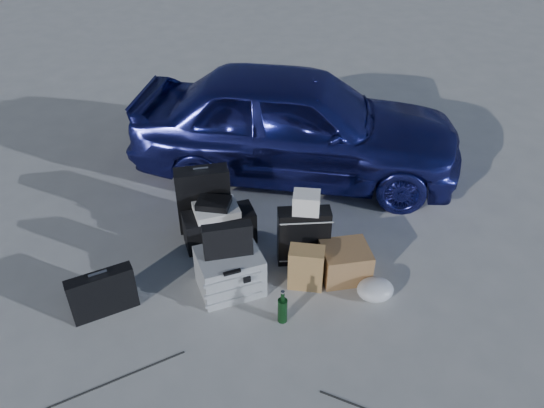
# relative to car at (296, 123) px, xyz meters

# --- Properties ---
(ground) EXTENTS (60.00, 60.00, 0.00)m
(ground) POSITION_rel_car_xyz_m (-0.70, -2.10, -0.59)
(ground) COLOR #A6A5A1
(ground) RESTS_ON ground
(car) EXTENTS (3.75, 2.50, 1.19)m
(car) POSITION_rel_car_xyz_m (0.00, 0.00, 0.00)
(car) COLOR navy
(car) RESTS_ON ground
(pelican_case) EXTENTS (0.57, 0.50, 0.37)m
(pelican_case) POSITION_rel_car_xyz_m (-0.94, -1.72, -0.41)
(pelican_case) COLOR #ACAFB2
(pelican_case) RESTS_ON ground
(laptop_bag) EXTENTS (0.40, 0.11, 0.29)m
(laptop_bag) POSITION_rel_car_xyz_m (-0.94, -1.72, -0.08)
(laptop_bag) COLOR black
(laptop_bag) RESTS_ON pelican_case
(briefcase) EXTENTS (0.52, 0.26, 0.40)m
(briefcase) POSITION_rel_car_xyz_m (-1.95, -1.81, -0.39)
(briefcase) COLOR black
(briefcase) RESTS_ON ground
(suitcase_left) EXTENTS (0.50, 0.19, 0.65)m
(suitcase_left) POSITION_rel_car_xyz_m (-1.08, -0.84, -0.27)
(suitcase_left) COLOR black
(suitcase_left) RESTS_ON ground
(suitcase_right) EXTENTS (0.47, 0.21, 0.54)m
(suitcase_right) POSITION_rel_car_xyz_m (-0.26, -1.49, -0.32)
(suitcase_right) COLOR black
(suitcase_right) RESTS_ON ground
(white_carton) EXTENTS (0.26, 0.23, 0.18)m
(white_carton) POSITION_rel_car_xyz_m (-0.25, -1.49, 0.04)
(white_carton) COLOR white
(white_carton) RESTS_ON suitcase_right
(duffel_bag) EXTENTS (0.68, 0.36, 0.32)m
(duffel_bag) POSITION_rel_car_xyz_m (-0.96, -1.10, -0.43)
(duffel_bag) COLOR black
(duffel_bag) RESTS_ON ground
(flat_box_white) EXTENTS (0.43, 0.34, 0.07)m
(flat_box_white) POSITION_rel_car_xyz_m (-0.98, -1.08, -0.24)
(flat_box_white) COLOR white
(flat_box_white) RESTS_ON duffel_bag
(flat_box_black) EXTENTS (0.35, 0.30, 0.06)m
(flat_box_black) POSITION_rel_car_xyz_m (-1.00, -1.07, -0.17)
(flat_box_black) COLOR black
(flat_box_black) RESTS_ON flat_box_white
(kraft_bag) EXTENTS (0.33, 0.26, 0.38)m
(kraft_bag) POSITION_rel_car_xyz_m (-0.31, -1.80, -0.40)
(kraft_bag) COLOR #B07D4D
(kraft_bag) RESTS_ON ground
(cardboard_box) EXTENTS (0.40, 0.35, 0.30)m
(cardboard_box) POSITION_rel_car_xyz_m (0.04, -1.75, -0.44)
(cardboard_box) COLOR olive
(cardboard_box) RESTS_ON ground
(plastic_bag) EXTENTS (0.31, 0.27, 0.17)m
(plastic_bag) POSITION_rel_car_xyz_m (0.21, -2.05, -0.51)
(plastic_bag) COLOR silver
(plastic_bag) RESTS_ON ground
(green_bottle) EXTENTS (0.09, 0.09, 0.30)m
(green_bottle) POSITION_rel_car_xyz_m (-0.59, -2.16, -0.44)
(green_bottle) COLOR black
(green_bottle) RESTS_ON ground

